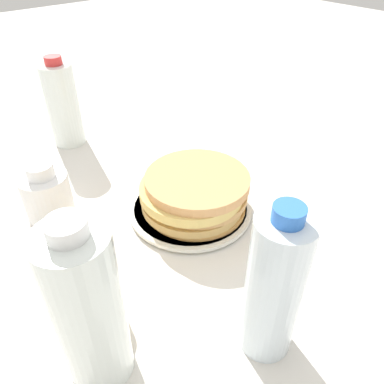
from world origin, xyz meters
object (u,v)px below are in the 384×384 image
object	(u,v)px
water_bottle_near	(88,310)
water_bottle_far	(274,287)
cream_jug	(47,194)
water_bottle_mid	(63,105)
plate	(192,209)
pancake_stack	(194,193)
juice_glass	(90,280)

from	to	relation	value
water_bottle_near	water_bottle_far	size ratio (longest dim) A/B	1.06
cream_jug	water_bottle_mid	bearing A→B (deg)	147.47
cream_jug	water_bottle_mid	distance (m)	0.28
plate	water_bottle_near	size ratio (longest dim) A/B	0.96
pancake_stack	cream_jug	xyz separation A→B (m)	(-0.17, -0.20, -0.00)
pancake_stack	cream_jug	world-z (taller)	cream_jug
pancake_stack	water_bottle_mid	size ratio (longest dim) A/B	0.96
juice_glass	cream_jug	distance (m)	0.22
plate	pancake_stack	xyz separation A→B (m)	(0.00, 0.00, 0.04)
juice_glass	water_bottle_near	world-z (taller)	water_bottle_near
pancake_stack	water_bottle_far	xyz separation A→B (m)	(0.25, -0.10, 0.06)
juice_glass	water_bottle_far	bearing A→B (deg)	34.05
cream_jug	water_bottle_mid	world-z (taller)	water_bottle_mid
water_bottle_far	juice_glass	bearing A→B (deg)	-145.95
water_bottle_near	juice_glass	bearing A→B (deg)	157.28
plate	pancake_stack	bearing A→B (deg)	16.85
juice_glass	plate	bearing A→B (deg)	103.46
pancake_stack	water_bottle_near	bearing A→B (deg)	-61.72
water_bottle_near	water_bottle_mid	distance (m)	0.59
cream_jug	water_bottle_near	bearing A→B (deg)	-12.96
pancake_stack	cream_jug	size ratio (longest dim) A/B	1.79
pancake_stack	cream_jug	distance (m)	0.26
plate	water_bottle_far	bearing A→B (deg)	-20.40
juice_glass	water_bottle_far	world-z (taller)	water_bottle_far
pancake_stack	juice_glass	bearing A→B (deg)	-77.76
juice_glass	cream_jug	size ratio (longest dim) A/B	0.71
plate	cream_jug	size ratio (longest dim) A/B	2.07
pancake_stack	water_bottle_near	distance (m)	0.32
water_bottle_far	water_bottle_near	bearing A→B (deg)	-120.69
pancake_stack	water_bottle_far	size ratio (longest dim) A/B	0.88
juice_glass	water_bottle_far	distance (m)	0.25
water_bottle_mid	water_bottle_far	xyz separation A→B (m)	(0.65, -0.04, 0.01)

